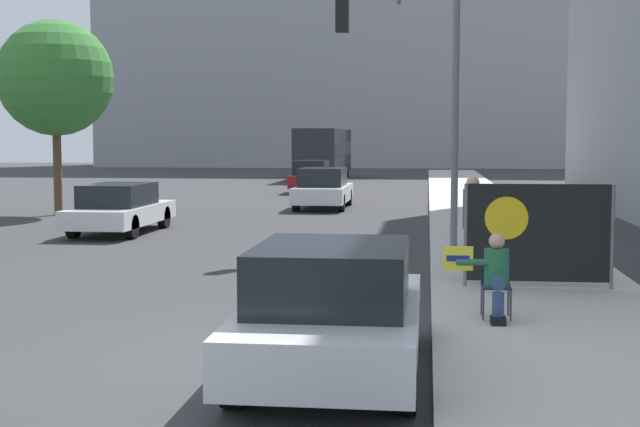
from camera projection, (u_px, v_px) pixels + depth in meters
name	position (u px, v px, depth m)	size (l,w,h in m)	color
ground_plane	(282.00, 360.00, 10.48)	(160.00, 160.00, 0.00)	#38383A
sidewalk_curb	(493.00, 229.00, 24.89)	(3.52, 90.00, 0.12)	beige
seated_protester	(495.00, 274.00, 12.24)	(0.94, 0.77, 1.18)	#474C56
jogger_on_sidewalk	(472.00, 226.00, 15.80)	(0.34, 0.34, 1.82)	#424247
protest_banner	(537.00, 233.00, 14.80)	(2.45, 0.06, 1.73)	slate
traffic_light_pole	(414.00, 70.00, 20.17)	(2.81, 2.58, 6.03)	slate
parked_car_curbside	(333.00, 311.00, 9.72)	(1.87, 4.18, 1.47)	silver
car_on_road_nearest	(120.00, 208.00, 24.44)	(1.79, 4.61, 1.37)	white
car_on_road_midblock	(323.00, 188.00, 33.00)	(1.85, 4.71, 1.51)	white
car_on_road_distant	(312.00, 177.00, 42.67)	(1.72, 4.24, 1.55)	maroon
city_bus_on_road	(324.00, 151.00, 56.10)	(2.48, 10.93, 3.16)	#232328
street_tree_midblock	(55.00, 78.00, 29.86)	(3.88, 3.88, 6.56)	brown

